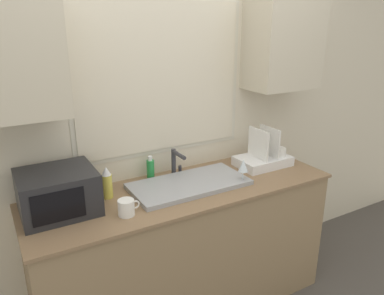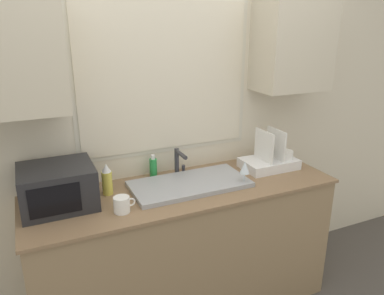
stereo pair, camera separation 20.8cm
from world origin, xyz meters
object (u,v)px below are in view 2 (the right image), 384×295
object	(u,v)px
spray_bottle	(107,180)
mug_near_sink	(122,204)
microwave	(58,187)
faucet	(179,160)
dish_rack	(270,160)
soap_bottle	(153,167)
wine_glass	(245,168)

from	to	relation	value
spray_bottle	mug_near_sink	xyz separation A→B (m)	(0.02, -0.27, -0.05)
microwave	spray_bottle	size ratio (longest dim) A/B	2.06
faucet	mug_near_sink	world-z (taller)	faucet
spray_bottle	mug_near_sink	world-z (taller)	spray_bottle
dish_rack	mug_near_sink	bearing A→B (deg)	-169.89
faucet	spray_bottle	world-z (taller)	spray_bottle
faucet	dish_rack	distance (m)	0.69
dish_rack	spray_bottle	distance (m)	1.19
spray_bottle	soap_bottle	size ratio (longest dim) A/B	1.23
spray_bottle	soap_bottle	xyz separation A→B (m)	(0.35, 0.14, -0.03)
microwave	spray_bottle	xyz separation A→B (m)	(0.29, 0.04, -0.02)
microwave	spray_bottle	bearing A→B (deg)	7.22
dish_rack	soap_bottle	bearing A→B (deg)	166.82
dish_rack	soap_bottle	distance (m)	0.86
spray_bottle	wine_glass	world-z (taller)	spray_bottle
dish_rack	soap_bottle	xyz separation A→B (m)	(-0.84, 0.20, 0.01)
faucet	microwave	xyz separation A→B (m)	(-0.81, -0.12, 0.01)
spray_bottle	soap_bottle	bearing A→B (deg)	21.51
faucet	wine_glass	world-z (taller)	faucet
dish_rack	mug_near_sink	world-z (taller)	dish_rack
dish_rack	wine_glass	size ratio (longest dim) A/B	2.32
wine_glass	dish_rack	bearing A→B (deg)	28.56
spray_bottle	wine_glass	size ratio (longest dim) A/B	1.19
spray_bottle	wine_glass	bearing A→B (deg)	-16.18
microwave	dish_rack	world-z (taller)	dish_rack
wine_glass	spray_bottle	bearing A→B (deg)	163.82
dish_rack	mug_near_sink	size ratio (longest dim) A/B	3.14
faucet	microwave	world-z (taller)	microwave
faucet	wine_glass	size ratio (longest dim) A/B	1.13
microwave	mug_near_sink	world-z (taller)	microwave
spray_bottle	faucet	bearing A→B (deg)	9.58
dish_rack	soap_bottle	size ratio (longest dim) A/B	2.41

